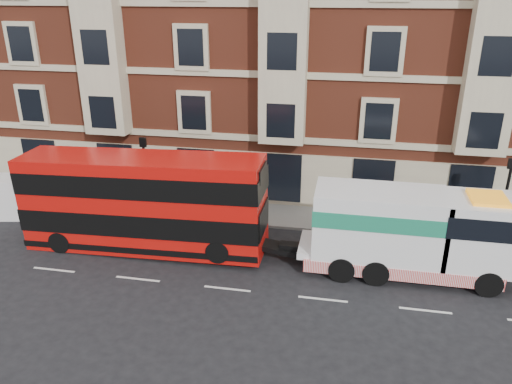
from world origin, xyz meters
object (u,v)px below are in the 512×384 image
double_decker_bus (143,201)px  pedestrian (116,192)px  box_van (19,197)px  tow_truck (409,232)px

double_decker_bus → pedestrian: bearing=130.9°
box_van → tow_truck: bearing=-17.5°
tow_truck → double_decker_bus: bearing=180.0°
double_decker_bus → pedestrian: double_decker_bus is taller
pedestrian → tow_truck: bearing=-14.7°
tow_truck → pedestrian: (-15.49, 3.96, -0.96)m
box_van → pedestrian: 5.15m
tow_truck → pedestrian: bearing=165.7°
double_decker_bus → box_van: double_decker_bus is taller
double_decker_bus → box_van: size_ratio=2.54×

